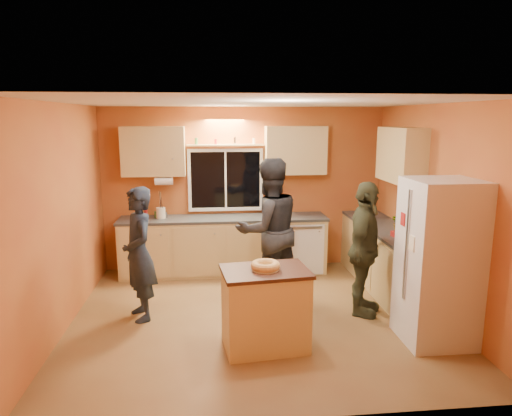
{
  "coord_description": "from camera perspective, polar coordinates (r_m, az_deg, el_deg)",
  "views": [
    {
      "loc": [
        -0.55,
        -5.28,
        2.43
      ],
      "look_at": [
        0.03,
        0.4,
        1.3
      ],
      "focal_mm": 32.0,
      "sensor_mm": 36.0,
      "label": 1
    }
  ],
  "objects": [
    {
      "name": "person_center",
      "position": [
        6.09,
        1.61,
        -2.77
      ],
      "size": [
        1.12,
        0.99,
        1.92
      ],
      "primitive_type": "imported",
      "rotation": [
        0.0,
        0.0,
        3.47
      ],
      "color": "black",
      "rests_on": "ground"
    },
    {
      "name": "person_right",
      "position": [
        5.79,
        13.38,
        -5.03
      ],
      "size": [
        0.83,
        1.06,
        1.68
      ],
      "primitive_type": "imported",
      "rotation": [
        0.0,
        0.0,
        1.08
      ],
      "color": "#303421",
      "rests_on": "ground"
    },
    {
      "name": "island",
      "position": [
        4.96,
        1.16,
        -12.41
      ],
      "size": [
        0.96,
        0.71,
        0.87
      ],
      "rotation": [
        0.0,
        0.0,
        0.11
      ],
      "color": "tan",
      "rests_on": "ground"
    },
    {
      "name": "ground",
      "position": [
        5.84,
        0.11,
        -13.36
      ],
      "size": [
        4.5,
        4.5,
        0.0
      ],
      "primitive_type": "plane",
      "color": "brown",
      "rests_on": "ground"
    },
    {
      "name": "back_counter",
      "position": [
        7.28,
        -1.16,
        -4.56
      ],
      "size": [
        4.23,
        0.62,
        0.9
      ],
      "color": "tan",
      "rests_on": "ground"
    },
    {
      "name": "red_box",
      "position": [
        6.26,
        17.36,
        -3.11
      ],
      "size": [
        0.18,
        0.15,
        0.07
      ],
      "primitive_type": "cube",
      "rotation": [
        0.0,
        0.0,
        0.17
      ],
      "color": "maroon",
      "rests_on": "right_counter"
    },
    {
      "name": "refrigerator",
      "position": [
        5.33,
        21.87,
        -6.3
      ],
      "size": [
        0.72,
        0.7,
        1.8
      ],
      "primitive_type": "cube",
      "color": "silver",
      "rests_on": "ground"
    },
    {
      "name": "utensil_crock",
      "position": [
        7.19,
        -11.81,
        -0.6
      ],
      "size": [
        0.14,
        0.14,
        0.17
      ],
      "primitive_type": "cylinder",
      "color": "beige",
      "rests_on": "back_counter"
    },
    {
      "name": "person_left",
      "position": [
        5.7,
        -14.42,
        -5.59
      ],
      "size": [
        0.59,
        0.7,
        1.63
      ],
      "primitive_type": "imported",
      "rotation": [
        0.0,
        0.0,
        -1.18
      ],
      "color": "black",
      "rests_on": "ground"
    },
    {
      "name": "potted_plant",
      "position": [
        6.37,
        17.73,
        -1.69
      ],
      "size": [
        0.31,
        0.27,
        0.33
      ],
      "primitive_type": "imported",
      "rotation": [
        0.0,
        0.0,
        0.05
      ],
      "color": "gray",
      "rests_on": "right_counter"
    },
    {
      "name": "room_shell",
      "position": [
        5.79,
        0.88,
        3.16
      ],
      "size": [
        4.54,
        4.04,
        2.61
      ],
      "color": "#B86D2F",
      "rests_on": "ground"
    },
    {
      "name": "mixing_bowl",
      "position": [
        7.22,
        2.13,
        -0.68
      ],
      "size": [
        0.42,
        0.42,
        0.08
      ],
      "primitive_type": "imported",
      "rotation": [
        0.0,
        0.0,
        0.29
      ],
      "color": "black",
      "rests_on": "back_counter"
    },
    {
      "name": "bundt_pastry",
      "position": [
        4.79,
        1.19,
        -7.2
      ],
      "size": [
        0.31,
        0.31,
        0.09
      ],
      "primitive_type": "torus",
      "color": "tan",
      "rests_on": "island"
    },
    {
      "name": "right_counter",
      "position": [
        6.6,
        16.85,
        -6.72
      ],
      "size": [
        0.62,
        1.84,
        0.9
      ],
      "color": "tan",
      "rests_on": "ground"
    }
  ]
}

